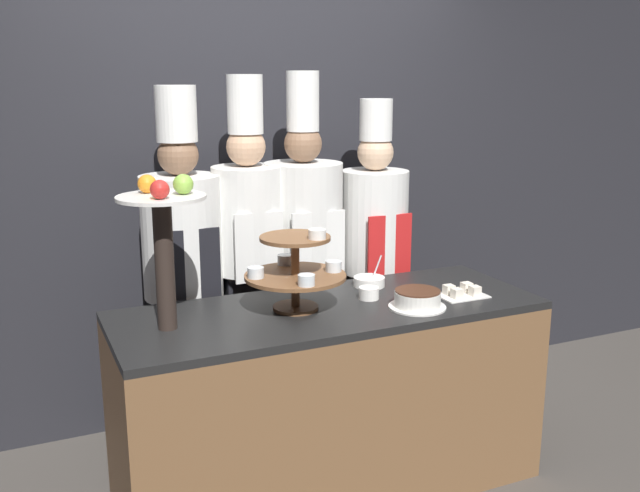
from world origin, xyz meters
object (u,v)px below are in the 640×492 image
(chef_center_right, at_px, (304,248))
(chef_center_left, at_px, (249,249))
(tiered_stand, at_px, (296,269))
(cake_square_tray, at_px, (462,292))
(cake_round, at_px, (417,299))
(chef_right, at_px, (374,247))
(fruit_pedestal, at_px, (164,229))
(serving_bowl_far, at_px, (369,281))
(chef_left, at_px, (183,263))
(cup_white, at_px, (369,293))

(chef_center_right, bearing_deg, chef_center_left, 179.98)
(tiered_stand, height_order, cake_square_tray, tiered_stand)
(cake_round, bearing_deg, chef_center_left, 123.26)
(chef_right, bearing_deg, cake_round, -104.81)
(fruit_pedestal, bearing_deg, cake_round, -10.14)
(chef_center_left, bearing_deg, cake_square_tray, -42.37)
(cake_round, relative_size, serving_bowl_far, 1.67)
(cake_round, bearing_deg, chef_left, 137.36)
(cake_round, bearing_deg, tiered_stand, 158.05)
(cake_round, relative_size, cup_white, 2.74)
(fruit_pedestal, bearing_deg, chef_center_left, 47.46)
(cake_round, relative_size, chef_left, 0.14)
(cup_white, bearing_deg, chef_center_right, 97.56)
(serving_bowl_far, relative_size, chef_center_right, 0.08)
(cup_white, bearing_deg, chef_right, 59.61)
(cup_white, relative_size, serving_bowl_far, 0.61)
(chef_center_right, bearing_deg, chef_left, -180.00)
(cake_round, xyz_separation_m, chef_right, (0.20, 0.77, 0.04))
(chef_center_left, bearing_deg, cake_round, -56.74)
(fruit_pedestal, height_order, serving_bowl_far, fruit_pedestal)
(fruit_pedestal, distance_m, serving_bowl_far, 1.09)
(fruit_pedestal, height_order, chef_right, chef_right)
(fruit_pedestal, xyz_separation_m, cake_square_tray, (1.32, -0.13, -0.39))
(chef_center_right, distance_m, chef_right, 0.41)
(tiered_stand, xyz_separation_m, cake_round, (0.49, -0.20, -0.14))
(serving_bowl_far, bearing_deg, chef_left, 153.75)
(fruit_pedestal, bearing_deg, serving_bowl_far, 10.63)
(tiered_stand, distance_m, chef_left, 0.68)
(chef_left, xyz_separation_m, chef_center_right, (0.63, 0.00, 0.01))
(cake_square_tray, distance_m, chef_center_right, 0.86)
(chef_center_left, relative_size, chef_center_right, 0.99)
(chef_right, bearing_deg, chef_center_right, -180.00)
(fruit_pedestal, height_order, chef_left, chef_left)
(cup_white, height_order, serving_bowl_far, serving_bowl_far)
(cup_white, height_order, chef_left, chef_left)
(fruit_pedestal, bearing_deg, chef_left, 70.66)
(cake_square_tray, xyz_separation_m, chef_center_right, (-0.48, 0.71, 0.10))
(chef_left, bearing_deg, chef_center_left, 0.02)
(chef_center_left, bearing_deg, cup_white, -56.81)
(tiered_stand, height_order, chef_left, chef_left)
(serving_bowl_far, bearing_deg, cake_round, -84.64)
(cake_round, relative_size, chef_center_right, 0.13)
(cup_white, height_order, chef_center_right, chef_center_right)
(cake_square_tray, height_order, chef_center_left, chef_center_left)
(serving_bowl_far, bearing_deg, cake_square_tray, -45.59)
(tiered_stand, height_order, fruit_pedestal, fruit_pedestal)
(chef_left, bearing_deg, cup_white, -39.03)
(cake_square_tray, bearing_deg, cup_white, 161.04)
(cup_white, height_order, cake_square_tray, cup_white)
(fruit_pedestal, bearing_deg, chef_right, 25.13)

